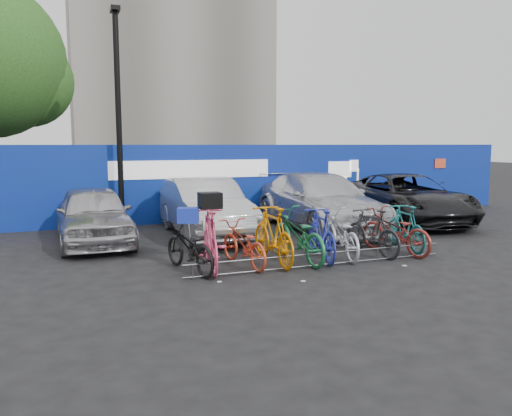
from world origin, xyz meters
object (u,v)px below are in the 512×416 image
bike_4 (297,235)px  bike_9 (405,228)px  bike_rack (322,259)px  bike_1 (210,239)px  bike_7 (372,232)px  car_2 (320,201)px  car_3 (406,198)px  bike_2 (243,244)px  car_1 (205,207)px  car_0 (94,215)px  bike_0 (189,247)px  bike_3 (273,235)px  lamppost (118,113)px  bike_8 (395,231)px  bike_5 (321,234)px  bike_6 (340,234)px

bike_4 → bike_9: bearing=178.8°
bike_rack → bike_1: (-2.11, 0.57, 0.44)m
bike_rack → bike_7: size_ratio=3.25×
car_2 → bike_9: car_2 is taller
car_3 → bike_2: (-6.65, -3.58, -0.30)m
car_3 → bike_4: car_3 is taller
bike_7 → car_1: bearing=-59.6°
bike_rack → car_0: (-4.06, 4.12, 0.55)m
bike_0 → bike_4: (2.29, 0.04, 0.08)m
car_3 → bike_2: bearing=-143.6°
car_3 → bike_3: car_3 is taller
bike_3 → bike_4: 0.56m
bike_rack → bike_2: 1.58m
bike_4 → bike_rack: bearing=108.4°
car_3 → bike_7: bearing=-127.2°
bike_2 → bike_3: bike_3 is taller
car_2 → bike_7: size_ratio=3.17×
car_0 → lamppost: bearing=63.8°
bike_2 → bike_8: 3.53m
bike_5 → bike_2: bearing=8.5°
lamppost → car_2: size_ratio=1.12×
bike_3 → bike_5: bike_3 is taller
car_0 → bike_6: car_0 is taller
bike_5 → bike_6: size_ratio=0.95×
car_0 → bike_1: size_ratio=2.07×
bike_8 → lamppost: bearing=-59.9°
bike_0 → bike_9: bearing=167.3°
bike_0 → bike_6: size_ratio=0.94×
bike_9 → bike_rack: bearing=25.6°
car_0 → car_1: bearing=-1.3°
bike_2 → bike_8: (3.53, -0.09, 0.05)m
car_0 → bike_9: size_ratio=2.37×
lamppost → bike_0: bearing=-83.0°
bike_rack → bike_1: 2.23m
bike_5 → bike_6: (0.52, 0.11, -0.04)m
car_3 → bike_4: (-5.46, -3.58, -0.20)m
bike_0 → bike_8: bike_8 is taller
car_2 → car_3: car_2 is taller
bike_9 → bike_7: bearing=19.8°
car_1 → bike_8: 4.94m
car_3 → bike_7: 5.19m
car_1 → bike_7: car_1 is taller
car_3 → car_2: bearing=-169.6°
bike_rack → bike_1: size_ratio=2.80×
bike_rack → car_1: 4.36m
bike_1 → bike_3: size_ratio=1.01×
bike_5 → bike_8: bearing=-170.1°
bike_5 → bike_9: 2.27m
lamppost → bike_3: (2.40, -5.42, -2.68)m
lamppost → car_0: size_ratio=1.47×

